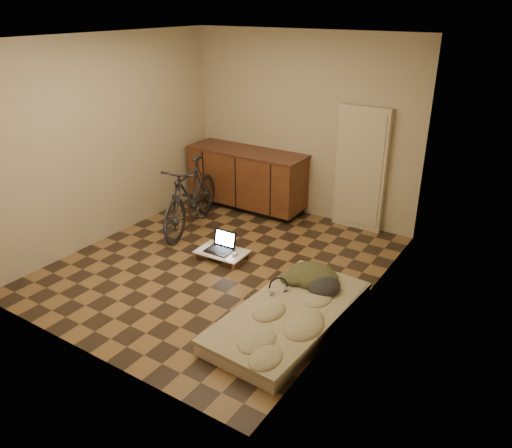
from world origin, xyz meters
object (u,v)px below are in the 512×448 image
Objects in this scene: bicycle at (190,192)px; lap_desk at (222,252)px; laptop at (221,246)px; futon at (290,316)px.

lap_desk is at bearing -44.05° from bicycle.
lap_desk is at bearing -42.30° from laptop.
bicycle is 1.11m from lap_desk.
bicycle is 1.05m from laptop.
lap_desk is 0.07m from laptop.
futon is 5.90× the size of laptop.
bicycle is 2.65× the size of lap_desk.
futon is (2.26, -1.22, -0.46)m from bicycle.
futon is 1.56m from lap_desk.
bicycle reaches higher than lap_desk.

